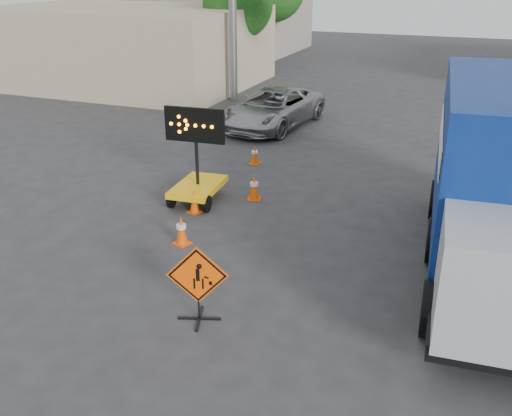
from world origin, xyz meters
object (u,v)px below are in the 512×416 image
Objects in this scene: arrow_board at (198,181)px; box_truck at (502,193)px; construction_sign at (198,282)px; pickup_truck at (273,108)px.

arrow_board is 0.31× the size of box_truck.
construction_sign is 13.79m from pickup_truck.
arrow_board reaches higher than construction_sign.
construction_sign is 6.41m from box_truck.
arrow_board is 8.24m from pickup_truck.
pickup_truck is (-3.54, 13.33, -0.04)m from construction_sign.
pickup_truck is (-0.86, 8.20, 0.15)m from arrow_board.
box_truck is at bearing -40.30° from pickup_truck.
box_truck is (4.91, 4.01, 0.98)m from construction_sign.
pickup_truck is 12.62m from box_truck.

